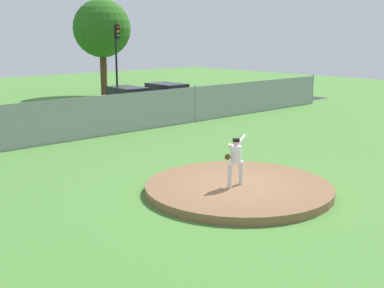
{
  "coord_description": "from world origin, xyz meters",
  "views": [
    {
      "loc": [
        -10.59,
        -9.63,
        4.62
      ],
      "look_at": [
        -0.38,
        1.67,
        1.27
      ],
      "focal_mm": 46.16,
      "sensor_mm": 36.0,
      "label": 1
    }
  ],
  "objects_px": {
    "baseball": "(221,188)",
    "parked_car_silver": "(127,101)",
    "parked_car_white": "(167,97)",
    "pitcher_youth": "(236,157)",
    "traffic_light_far": "(117,51)"
  },
  "relations": [
    {
      "from": "baseball",
      "to": "parked_car_silver",
      "type": "bearing_deg",
      "value": 64.75
    },
    {
      "from": "baseball",
      "to": "parked_car_silver",
      "type": "height_order",
      "value": "parked_car_silver"
    },
    {
      "from": "parked_car_white",
      "to": "pitcher_youth",
      "type": "bearing_deg",
      "value": -122.56
    },
    {
      "from": "pitcher_youth",
      "to": "baseball",
      "type": "distance_m",
      "value": 1.0
    },
    {
      "from": "baseball",
      "to": "parked_car_silver",
      "type": "distance_m",
      "value": 16.22
    },
    {
      "from": "pitcher_youth",
      "to": "parked_car_white",
      "type": "relative_size",
      "value": 0.34
    },
    {
      "from": "baseball",
      "to": "parked_car_white",
      "type": "bearing_deg",
      "value": 55.88
    },
    {
      "from": "pitcher_youth",
      "to": "parked_car_silver",
      "type": "height_order",
      "value": "pitcher_youth"
    },
    {
      "from": "parked_car_silver",
      "to": "parked_car_white",
      "type": "distance_m",
      "value": 2.94
    },
    {
      "from": "pitcher_youth",
      "to": "parked_car_white",
      "type": "height_order",
      "value": "pitcher_youth"
    },
    {
      "from": "baseball",
      "to": "parked_car_silver",
      "type": "xyz_separation_m",
      "value": [
        6.92,
        14.67,
        0.5
      ]
    },
    {
      "from": "pitcher_youth",
      "to": "traffic_light_far",
      "type": "distance_m",
      "value": 20.33
    },
    {
      "from": "traffic_light_far",
      "to": "parked_car_silver",
      "type": "bearing_deg",
      "value": -116.09
    },
    {
      "from": "parked_car_silver",
      "to": "baseball",
      "type": "bearing_deg",
      "value": -115.25
    },
    {
      "from": "parked_car_silver",
      "to": "traffic_light_far",
      "type": "xyz_separation_m",
      "value": [
        1.81,
        3.69,
        2.83
      ]
    }
  ]
}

